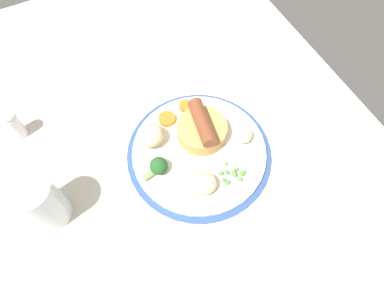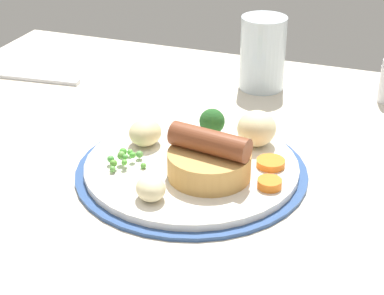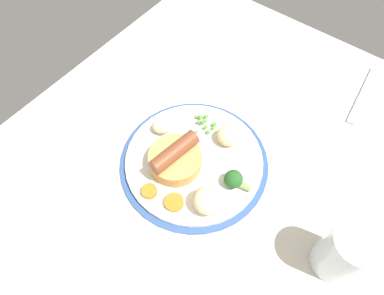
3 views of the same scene
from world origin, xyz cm
name	(u,v)px [view 3 (image 3 of 3)]	position (x,y,z in cm)	size (l,w,h in cm)	color
dining_table	(187,194)	(0.00, 0.00, 1.50)	(110.00, 80.00, 3.00)	beige
dinner_plate	(194,161)	(-5.49, -2.63, 3.57)	(28.62, 28.62, 1.40)	#2D4C84
sausage_pudding	(175,158)	(-2.50, -4.74, 6.63)	(10.03, 9.89, 6.01)	tan
pea_pile	(205,123)	(-13.16, -5.58, 5.26)	(4.86, 5.09, 1.78)	#5AA236
broccoli_floret_near	(234,180)	(-5.79, 6.19, 6.02)	(3.42, 5.18, 3.42)	#235623
potato_chunk_0	(207,200)	(0.65, 4.85, 6.71)	(4.96, 5.23, 4.61)	beige
potato_chunk_1	(230,137)	(-12.80, 0.40, 6.09)	(4.58, 4.13, 3.37)	beige
potato_chunk_2	(162,126)	(-6.96, -11.75, 5.76)	(3.79, 3.30, 2.72)	beige
carrot_slice_1	(173,201)	(3.80, -0.27, 4.82)	(3.48, 3.48, 0.85)	orange
carrot_slice_2	(149,191)	(4.86, -4.83, 4.91)	(2.84, 2.84, 1.02)	orange
fork	(363,95)	(-41.47, 16.69, 3.30)	(18.00, 1.60, 0.60)	silver
drinking_glass	(344,252)	(-4.35, 26.71, 8.81)	(7.15, 7.15, 11.61)	silver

